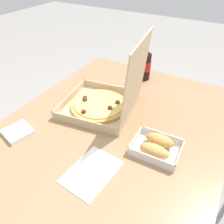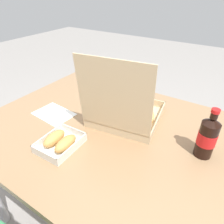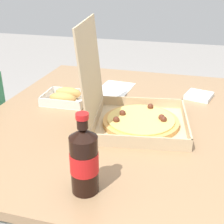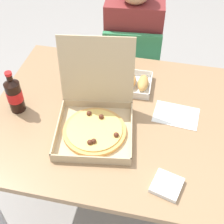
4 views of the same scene
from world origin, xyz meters
TOP-DOWN VIEW (x-y plane):
  - dining_table at (0.00, 0.00)m, footprint 1.20×0.97m
  - pizza_box_open at (-0.07, -0.10)m, footprint 0.39×0.42m
  - bread_side_box at (0.07, 0.22)m, footprint 0.16×0.19m
  - cola_bottle at (-0.47, -0.06)m, footprint 0.07×0.07m
  - paper_menu at (0.29, 0.06)m, footprint 0.22×0.17m
  - napkin_pile at (0.28, -0.34)m, footprint 0.13×0.13m

SIDE VIEW (x-z plane):
  - dining_table at x=0.00m, z-range 0.30..1.04m
  - paper_menu at x=0.29m, z-range 0.75..0.75m
  - napkin_pile at x=0.28m, z-range 0.75..0.77m
  - bread_side_box at x=0.07m, z-range 0.74..0.80m
  - pizza_box_open at x=-0.07m, z-range 0.61..0.99m
  - cola_bottle at x=-0.47m, z-range 0.73..0.95m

